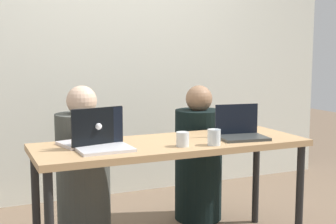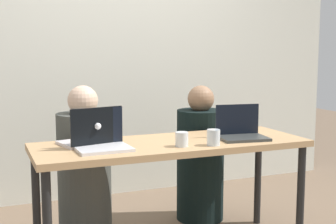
{
  "view_description": "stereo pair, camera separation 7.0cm",
  "coord_description": "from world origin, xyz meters",
  "px_view_note": "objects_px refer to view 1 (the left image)",
  "views": [
    {
      "loc": [
        -1.17,
        -2.62,
        1.3
      ],
      "look_at": [
        0.0,
        0.06,
        0.91
      ],
      "focal_mm": 50.0,
      "sensor_mm": 36.0,
      "label": 1
    },
    {
      "loc": [
        -1.1,
        -2.65,
        1.3
      ],
      "look_at": [
        0.0,
        0.06,
        0.91
      ],
      "focal_mm": 50.0,
      "sensor_mm": 36.0,
      "label": 2
    }
  ],
  "objects_px": {
    "person_on_right": "(198,160)",
    "laptop_front_left": "(102,141)",
    "laptop_back_left": "(92,137)",
    "water_glass_right": "(214,138)",
    "person_on_left": "(83,171)",
    "laptop_front_right": "(241,131)",
    "water_glass_center": "(182,140)"
  },
  "relations": [
    {
      "from": "laptop_back_left",
      "to": "water_glass_right",
      "type": "distance_m",
      "value": 0.74
    },
    {
      "from": "person_on_right",
      "to": "water_glass_center",
      "type": "distance_m",
      "value": 0.86
    },
    {
      "from": "laptop_front_left",
      "to": "water_glass_right",
      "type": "height_order",
      "value": "laptop_front_left"
    },
    {
      "from": "person_on_right",
      "to": "water_glass_center",
      "type": "xyz_separation_m",
      "value": [
        -0.45,
        -0.66,
        0.31
      ]
    },
    {
      "from": "person_on_left",
      "to": "water_glass_right",
      "type": "xyz_separation_m",
      "value": [
        0.64,
        -0.7,
        0.3
      ]
    },
    {
      "from": "person_on_right",
      "to": "laptop_back_left",
      "type": "xyz_separation_m",
      "value": [
        -0.94,
        -0.41,
        0.32
      ]
    },
    {
      "from": "person_on_right",
      "to": "water_glass_right",
      "type": "height_order",
      "value": "person_on_right"
    },
    {
      "from": "laptop_front_right",
      "to": "laptop_back_left",
      "type": "relative_size",
      "value": 0.87
    },
    {
      "from": "laptop_back_left",
      "to": "water_glass_right",
      "type": "height_order",
      "value": "laptop_back_left"
    },
    {
      "from": "laptop_front_right",
      "to": "water_glass_center",
      "type": "xyz_separation_m",
      "value": [
        -0.46,
        -0.09,
        -0.01
      ]
    },
    {
      "from": "laptop_front_right",
      "to": "water_glass_right",
      "type": "relative_size",
      "value": 3.38
    },
    {
      "from": "laptop_front_right",
      "to": "water_glass_right",
      "type": "distance_m",
      "value": 0.3
    },
    {
      "from": "person_on_left",
      "to": "laptop_front_left",
      "type": "bearing_deg",
      "value": 87.35
    },
    {
      "from": "laptop_front_left",
      "to": "water_glass_right",
      "type": "distance_m",
      "value": 0.67
    },
    {
      "from": "person_on_left",
      "to": "laptop_back_left",
      "type": "height_order",
      "value": "person_on_left"
    },
    {
      "from": "person_on_right",
      "to": "laptop_front_left",
      "type": "height_order",
      "value": "person_on_right"
    },
    {
      "from": "person_on_left",
      "to": "person_on_right",
      "type": "xyz_separation_m",
      "value": [
        0.9,
        0.0,
        -0.01
      ]
    },
    {
      "from": "water_glass_right",
      "to": "water_glass_center",
      "type": "relative_size",
      "value": 1.11
    },
    {
      "from": "person_on_left",
      "to": "person_on_right",
      "type": "distance_m",
      "value": 0.9
    },
    {
      "from": "laptop_front_right",
      "to": "water_glass_center",
      "type": "bearing_deg",
      "value": -160.9
    },
    {
      "from": "person_on_left",
      "to": "laptop_back_left",
      "type": "bearing_deg",
      "value": 83.05
    },
    {
      "from": "person_on_right",
      "to": "water_glass_right",
      "type": "bearing_deg",
      "value": 57.03
    },
    {
      "from": "water_glass_right",
      "to": "laptop_front_right",
      "type": "bearing_deg",
      "value": 25.96
    },
    {
      "from": "person_on_left",
      "to": "laptop_front_left",
      "type": "distance_m",
      "value": 0.63
    },
    {
      "from": "person_on_right",
      "to": "laptop_front_right",
      "type": "bearing_deg",
      "value": 78.32
    },
    {
      "from": "laptop_front_left",
      "to": "person_on_right",
      "type": "bearing_deg",
      "value": 29.36
    },
    {
      "from": "person_on_left",
      "to": "water_glass_center",
      "type": "height_order",
      "value": "person_on_left"
    },
    {
      "from": "water_glass_center",
      "to": "laptop_front_right",
      "type": "bearing_deg",
      "value": 10.9
    },
    {
      "from": "laptop_back_left",
      "to": "water_glass_right",
      "type": "xyz_separation_m",
      "value": [
        0.68,
        -0.29,
        -0.01
      ]
    },
    {
      "from": "laptop_front_right",
      "to": "laptop_front_left",
      "type": "bearing_deg",
      "value": -173.31
    },
    {
      "from": "person_on_left",
      "to": "laptop_front_right",
      "type": "bearing_deg",
      "value": 146.34
    },
    {
      "from": "person_on_left",
      "to": "person_on_right",
      "type": "relative_size",
      "value": 1.02
    }
  ]
}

